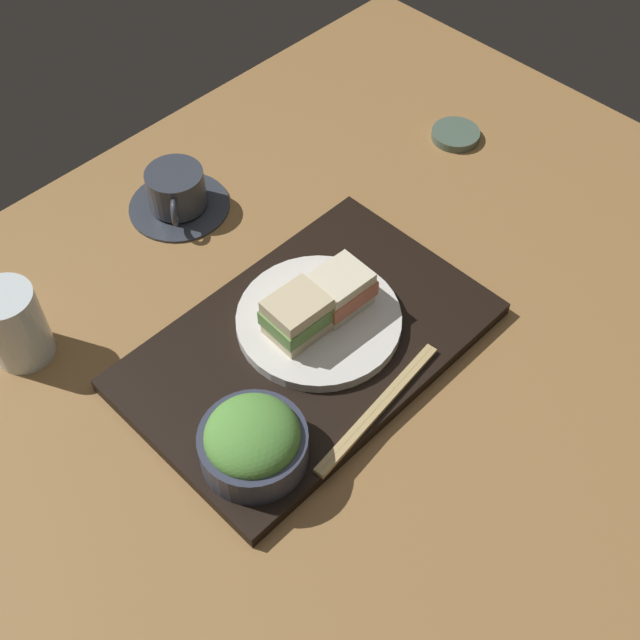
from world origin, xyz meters
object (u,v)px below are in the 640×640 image
drinking_glass (14,325)px  small_sauce_dish (455,135)px  sandwich_far (340,290)px  sandwich_near (297,316)px  salad_bowl (253,441)px  sandwich_plate (319,320)px  coffee_cup (177,193)px  chopsticks_pair (378,408)px

drinking_glass → small_sauce_dish: size_ratio=1.43×
sandwich_far → small_sauce_dish: 41.96cm
sandwich_near → salad_bowl: same height
sandwich_plate → drinking_glass: size_ratio=1.93×
coffee_cup → small_sauce_dish: (40.96, -18.81, -2.21)cm
drinking_glass → small_sauce_dish: bearing=-9.7°
salad_bowl → chopsticks_pair: (14.41, -5.76, -2.95)cm
chopsticks_pair → salad_bowl: bearing=158.2°
drinking_glass → sandwich_near: bearing=-44.2°
salad_bowl → small_sauce_dish: (61.68, 20.41, -4.64)cm
sandwich_near → small_sauce_dish: (46.53, 11.84, -5.71)cm
chopsticks_pair → coffee_cup: size_ratio=1.52×
salad_bowl → small_sauce_dish: size_ratio=1.62×
sandwich_far → salad_bowl: (-22.01, -7.88, -0.85)cm
coffee_cup → small_sauce_dish: 45.13cm
sandwich_plate → coffee_cup: 31.07cm
sandwich_plate → salad_bowl: size_ratio=1.71×
drinking_glass → small_sauce_dish: drinking_glass is taller
sandwich_far → sandwich_plate: bearing=174.3°
sandwich_far → sandwich_near: bearing=174.3°
sandwich_near → sandwich_plate: bearing=-5.7°
sandwich_plate → sandwich_far: bearing=-5.7°
salad_bowl → sandwich_plate: bearing=23.9°
sandwich_plate → sandwich_near: (-3.43, 0.34, 3.63)cm
sandwich_plate → sandwich_near: 5.01cm
sandwich_near → coffee_cup: sandwich_near is taller
sandwich_plate → sandwich_far: 4.85cm
sandwich_far → drinking_glass: size_ratio=0.71×
chopsticks_pair → small_sauce_dish: chopsticks_pair is taller
small_sauce_dish → salad_bowl: bearing=-161.7°
coffee_cup → drinking_glass: (-30.33, -6.58, 2.60)cm
sandwich_near → coffee_cup: bearing=79.7°
sandwich_far → coffee_cup: bearing=92.4°
sandwich_plate → chopsticks_pair: sandwich_plate is taller
small_sauce_dish → sandwich_plate: bearing=-164.2°
salad_bowl → drinking_glass: drinking_glass is taller
sandwich_near → salad_bowl: 17.43cm
sandwich_plate → drinking_glass: (-28.19, 24.41, 2.73)cm
chopsticks_pair → small_sauce_dish: bearing=29.0°
salad_bowl → chopsticks_pair: salad_bowl is taller
chopsticks_pair → drinking_glass: size_ratio=2.05×
sandwich_near → sandwich_far: (6.86, -0.69, -0.22)cm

